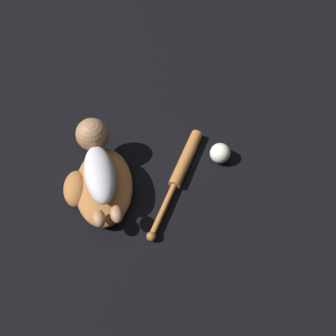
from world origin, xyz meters
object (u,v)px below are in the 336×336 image
(baseball_bat, at_px, (182,169))
(baseball, at_px, (220,153))
(baseball_glove, at_px, (99,186))
(baby_figure, at_px, (97,159))

(baseball_bat, relative_size, baseball, 5.45)
(baseball, bearing_deg, baseball_glove, 100.04)
(baseball_glove, relative_size, baseball, 4.09)
(baseball_glove, height_order, baby_figure, baby_figure)
(baseball_bat, height_order, baseball, baseball)
(baseball_glove, xyz_separation_m, baby_figure, (0.06, -0.01, 0.09))
(baseball_glove, bearing_deg, baby_figure, -8.99)
(baby_figure, xyz_separation_m, baseball_bat, (-0.02, -0.29, -0.11))
(baseball_glove, height_order, baseball_bat, baseball_glove)
(baseball_glove, relative_size, baseball_bat, 0.75)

